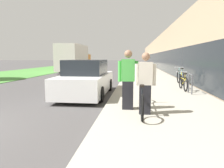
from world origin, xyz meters
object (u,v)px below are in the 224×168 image
at_px(person_bystander, 128,80).
at_px(tandem_bicycle, 141,98).
at_px(bike_rack_hoop, 190,82).
at_px(cruiser_bike_nearest, 183,82).
at_px(parked_sedan_curbside, 87,79).
at_px(moving_truck, 74,59).
at_px(cruiser_bike_middle, 180,77).
at_px(person_rider, 145,83).

bearing_deg(person_bystander, tandem_bicycle, -14.51).
height_order(bike_rack_hoop, cruiser_bike_nearest, cruiser_bike_nearest).
bearing_deg(cruiser_bike_nearest, bike_rack_hoop, -84.52).
height_order(person_bystander, cruiser_bike_nearest, person_bystander).
height_order(bike_rack_hoop, parked_sedan_curbside, parked_sedan_curbside).
xyz_separation_m(tandem_bicycle, moving_truck, (-7.08, 16.46, 1.05)).
distance_m(cruiser_bike_middle, moving_truck, 14.08).
height_order(tandem_bicycle, moving_truck, moving_truck).
xyz_separation_m(person_bystander, cruiser_bike_nearest, (2.50, 3.87, -0.53)).
bearing_deg(bike_rack_hoop, cruiser_bike_middle, 85.30).
bearing_deg(person_bystander, moving_truck, 112.24).
bearing_deg(parked_sedan_curbside, cruiser_bike_nearest, 15.24).
xyz_separation_m(person_bystander, parked_sedan_curbside, (-1.92, 2.66, -0.30)).
xyz_separation_m(person_rider, cruiser_bike_nearest, (2.01, 4.33, -0.48)).
bearing_deg(person_bystander, parked_sedan_curbside, 125.82).
distance_m(parked_sedan_curbside, moving_truck, 14.52).
relative_size(person_bystander, parked_sedan_curbside, 0.40).
bearing_deg(bike_rack_hoop, moving_truck, 124.68).
bearing_deg(cruiser_bike_middle, tandem_bicycle, -111.74).
xyz_separation_m(person_bystander, moving_truck, (-6.69, 16.35, 0.53)).
bearing_deg(moving_truck, cruiser_bike_nearest, -53.65).
relative_size(tandem_bicycle, cruiser_bike_middle, 1.57).
bearing_deg(moving_truck, cruiser_bike_middle, -47.26).
bearing_deg(parked_sedan_curbside, person_rider, -52.40).
distance_m(bike_rack_hoop, parked_sedan_curbside, 4.52).
bearing_deg(person_rider, cruiser_bike_nearest, 65.07).
relative_size(cruiser_bike_nearest, cruiser_bike_middle, 0.94).
bearing_deg(person_rider, cruiser_bike_middle, 70.10).
xyz_separation_m(bike_rack_hoop, cruiser_bike_middle, (0.25, 3.09, -0.11)).
height_order(cruiser_bike_nearest, moving_truck, moving_truck).
relative_size(person_rider, person_bystander, 0.95).
relative_size(bike_rack_hoop, cruiser_bike_middle, 0.48).
bearing_deg(moving_truck, person_bystander, -67.76).
distance_m(cruiser_bike_nearest, moving_truck, 15.54).
xyz_separation_m(person_rider, cruiser_bike_middle, (2.36, 6.50, -0.44)).
height_order(person_rider, parked_sedan_curbside, person_rider).
relative_size(cruiser_bike_middle, moving_truck, 0.24).
xyz_separation_m(cruiser_bike_middle, parked_sedan_curbside, (-4.76, -3.38, 0.18)).
bearing_deg(cruiser_bike_middle, parked_sedan_curbside, -144.66).
distance_m(person_bystander, cruiser_bike_middle, 6.69).
distance_m(cruiser_bike_nearest, parked_sedan_curbside, 4.59).
height_order(person_rider, moving_truck, moving_truck).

